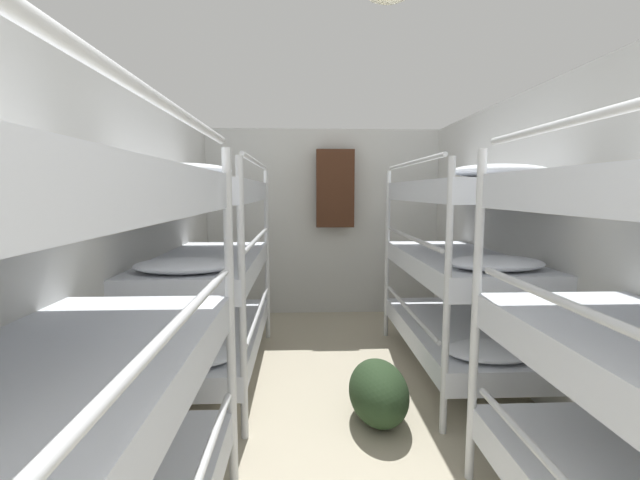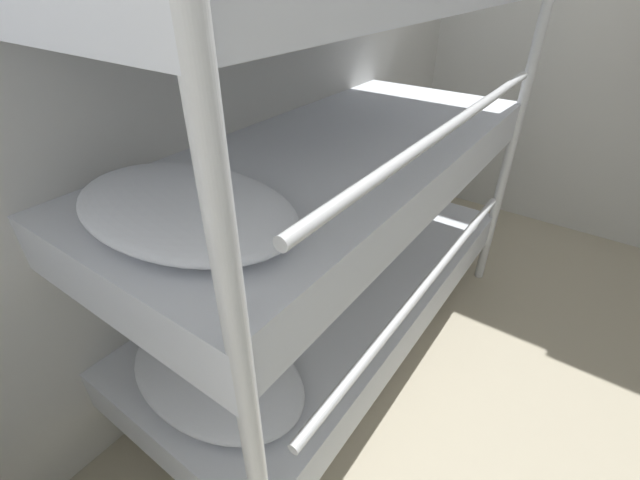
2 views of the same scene
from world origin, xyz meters
The scene contains 8 objects.
wall_left centered at (-1.41, 2.73, 1.11)m, with size 0.06×5.58×2.22m.
wall_right centered at (1.41, 2.73, 1.11)m, with size 0.06×5.58×2.22m.
wall_back centered at (0.00, 5.49, 1.11)m, with size 2.89×0.06×2.22m.
bunk_stack_left_near centered at (-0.99, 1.41, 0.91)m, with size 0.80×1.84×1.72m.
bunk_stack_left_far centered at (-0.99, 3.63, 0.91)m, with size 0.80×1.84×1.72m.
bunk_stack_right_far centered at (0.99, 3.63, 0.91)m, with size 0.80×1.84×1.72m.
duffel_bag centered at (0.23, 2.95, 0.19)m, with size 0.38×0.62×0.38m.
hanging_coat centered at (0.13, 5.34, 1.52)m, with size 0.44×0.12×0.90m.
Camera 1 is at (-0.26, 0.33, 1.48)m, focal length 24.00 mm.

